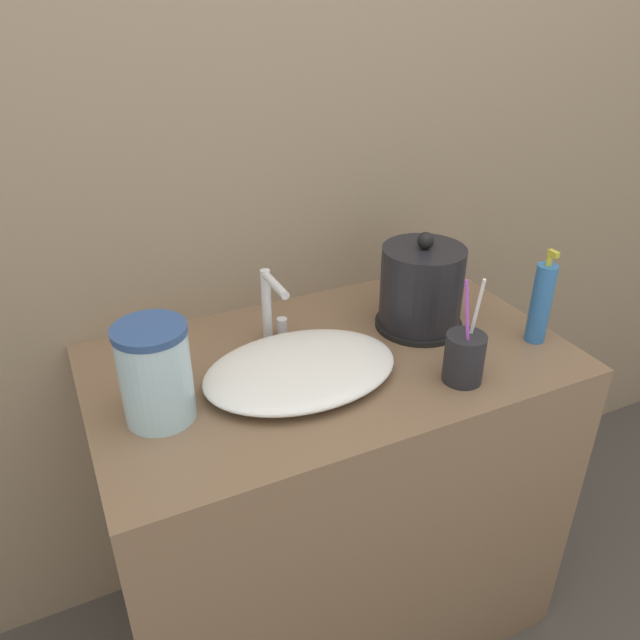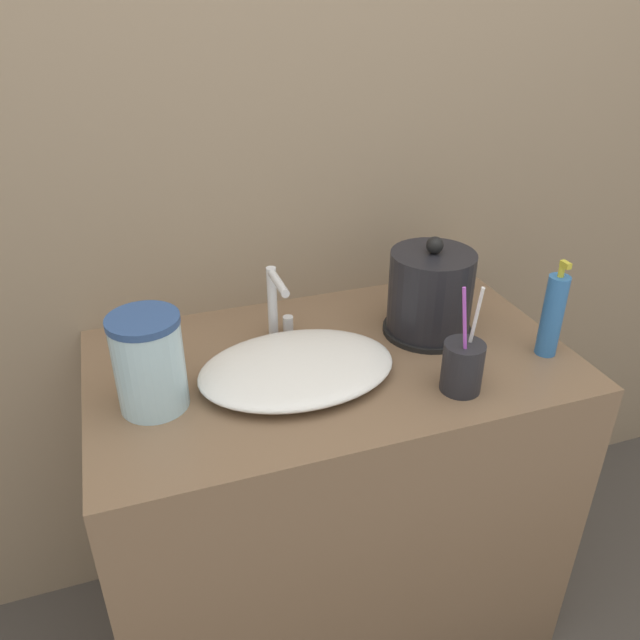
% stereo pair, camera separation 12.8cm
% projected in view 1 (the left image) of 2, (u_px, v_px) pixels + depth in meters
% --- Properties ---
extents(wall_back, '(6.00, 0.04, 2.60)m').
position_uv_depth(wall_back, '(269.00, 102.00, 1.36)').
color(wall_back, gray).
rests_on(wall_back, ground_plane).
extents(vanity_counter, '(1.03, 0.60, 0.82)m').
position_uv_depth(vanity_counter, '(330.00, 497.00, 1.55)').
color(vanity_counter, brown).
rests_on(vanity_counter, ground_plane).
extents(sink_basin, '(0.40, 0.29, 0.05)m').
position_uv_depth(sink_basin, '(301.00, 369.00, 1.26)').
color(sink_basin, white).
rests_on(sink_basin, vanity_counter).
extents(faucet, '(0.06, 0.13, 0.17)m').
position_uv_depth(faucet, '(271.00, 303.00, 1.37)').
color(faucet, silver).
rests_on(faucet, vanity_counter).
extents(electric_kettle, '(0.20, 0.20, 0.23)m').
position_uv_depth(electric_kettle, '(421.00, 290.00, 1.42)').
color(electric_kettle, black).
rests_on(electric_kettle, vanity_counter).
extents(toothbrush_cup, '(0.08, 0.08, 0.23)m').
position_uv_depth(toothbrush_cup, '(464.00, 357.00, 1.25)').
color(toothbrush_cup, '#232328').
rests_on(toothbrush_cup, vanity_counter).
extents(lotion_bottle, '(0.04, 0.04, 0.22)m').
position_uv_depth(lotion_bottle, '(541.00, 303.00, 1.37)').
color(lotion_bottle, '#3370B7').
rests_on(lotion_bottle, vanity_counter).
extents(shampoo_bottle, '(0.06, 0.06, 0.13)m').
position_uv_depth(shampoo_bottle, '(436.00, 271.00, 1.62)').
color(shampoo_bottle, white).
rests_on(shampoo_bottle, vanity_counter).
extents(water_pitcher, '(0.13, 0.13, 0.19)m').
position_uv_depth(water_pitcher, '(155.00, 373.00, 1.12)').
color(water_pitcher, '#B2DBEA').
rests_on(water_pitcher, vanity_counter).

